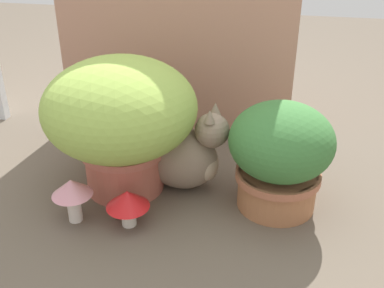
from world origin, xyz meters
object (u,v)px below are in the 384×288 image
(grass_planter, at_px, (121,116))
(cat, at_px, (184,155))
(leafy_planter, at_px, (280,154))
(mushroom_ornament_red, at_px, (128,201))
(mushroom_ornament_pink, at_px, (72,191))

(grass_planter, distance_m, cat, 0.24)
(grass_planter, relative_size, cat, 1.29)
(leafy_planter, height_order, mushroom_ornament_red, leafy_planter)
(grass_planter, height_order, leafy_planter, grass_planter)
(cat, height_order, mushroom_ornament_red, cat)
(mushroom_ornament_red, distance_m, mushroom_ornament_pink, 0.17)
(leafy_planter, bearing_deg, grass_planter, 179.75)
(grass_planter, distance_m, leafy_planter, 0.51)
(leafy_planter, relative_size, mushroom_ornament_red, 2.67)
(grass_planter, bearing_deg, cat, 13.15)
(mushroom_ornament_pink, bearing_deg, grass_planter, 66.89)
(leafy_planter, bearing_deg, mushroom_ornament_red, -155.51)
(mushroom_ornament_red, bearing_deg, leafy_planter, 24.49)
(cat, relative_size, mushroom_ornament_red, 2.91)
(cat, bearing_deg, leafy_planter, -8.77)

